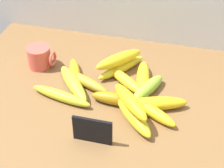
{
  "coord_description": "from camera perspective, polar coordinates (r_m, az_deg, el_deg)",
  "views": [
    {
      "loc": [
        18.13,
        -80.22,
        78.45
      ],
      "look_at": [
        -2.75,
        3.17,
        8.0
      ],
      "focal_mm": 57.61,
      "sensor_mm": 36.0,
      "label": 1
    }
  ],
  "objects": [
    {
      "name": "banana_11",
      "position": [
        1.15,
        5.71,
        -0.67
      ],
      "size": [
        10.42,
        15.74,
        4.17
      ],
      "primitive_type": "ellipsoid",
      "rotation": [
        0.0,
        0.0,
        4.27
      ],
      "color": "#8EBC35",
      "rests_on": "counter_top"
    },
    {
      "name": "banana_9",
      "position": [
        1.18,
        -4.37,
        0.46
      ],
      "size": [
        18.67,
        10.85,
        3.49
      ],
      "primitive_type": "ellipsoid",
      "rotation": [
        0.0,
        0.0,
        2.72
      ],
      "color": "#B29428",
      "rests_on": "counter_top"
    },
    {
      "name": "banana_4",
      "position": [
        1.18,
        2.14,
        0.62
      ],
      "size": [
        16.99,
        14.5,
        3.49
      ],
      "primitive_type": "ellipsoid",
      "rotation": [
        0.0,
        0.0,
        2.47
      ],
      "color": "yellow",
      "rests_on": "counter_top"
    },
    {
      "name": "banana_8",
      "position": [
        1.17,
        -6.15,
        0.06
      ],
      "size": [
        16.1,
        17.9,
        4.16
      ],
      "primitive_type": "ellipsoid",
      "rotation": [
        0.0,
        0.0,
        2.28
      ],
      "color": "#B7CB30",
      "rests_on": "counter_top"
    },
    {
      "name": "banana_1",
      "position": [
        1.05,
        3.35,
        -5.04
      ],
      "size": [
        15.61,
        17.13,
        4.24
      ],
      "primitive_type": "ellipsoid",
      "rotation": [
        0.0,
        0.0,
        2.28
      ],
      "color": "gold",
      "rests_on": "counter_top"
    },
    {
      "name": "banana_12",
      "position": [
        1.03,
        2.95,
        -2.8
      ],
      "size": [
        14.36,
        15.6,
        3.94
      ],
      "primitive_type": "ellipsoid",
      "rotation": [
        0.0,
        0.0,
        2.29
      ],
      "color": "yellow",
      "rests_on": "banana_1"
    },
    {
      "name": "banana_6",
      "position": [
        1.13,
        -8.1,
        -1.88
      ],
      "size": [
        21.0,
        7.49,
        3.31
      ],
      "primitive_type": "ellipsoid",
      "rotation": [
        0.0,
        0.0,
        2.94
      ],
      "color": "gold",
      "rests_on": "counter_top"
    },
    {
      "name": "banana_3",
      "position": [
        1.19,
        4.93,
        1.08
      ],
      "size": [
        6.6,
        17.55,
        4.22
      ],
      "primitive_type": "ellipsoid",
      "rotation": [
        0.0,
        0.0,
        1.71
      ],
      "color": "yellow",
      "rests_on": "counter_top"
    },
    {
      "name": "banana_5",
      "position": [
        1.23,
        1.49,
        2.61
      ],
      "size": [
        14.59,
        17.81,
        3.41
      ],
      "primitive_type": "ellipsoid",
      "rotation": [
        0.0,
        0.0,
        0.93
      ],
      "color": "yellow",
      "rests_on": "counter_top"
    },
    {
      "name": "banana_2",
      "position": [
        1.11,
        0.62,
        -2.29
      ],
      "size": [
        15.2,
        4.06,
        4.0
      ],
      "primitive_type": "ellipsoid",
      "rotation": [
        0.0,
        0.0,
        3.15
      ],
      "color": "#A17D15",
      "rests_on": "counter_top"
    },
    {
      "name": "chalkboard_sign",
      "position": [
        0.98,
        -3.11,
        -7.5
      ],
      "size": [
        11.0,
        1.8,
        8.4
      ],
      "color": "black",
      "rests_on": "counter_top"
    },
    {
      "name": "banana_0",
      "position": [
        1.22,
        -5.93,
        1.78
      ],
      "size": [
        9.29,
        15.63,
        3.55
      ],
      "primitive_type": "ellipsoid",
      "rotation": [
        0.0,
        0.0,
        1.97
      ],
      "color": "gold",
      "rests_on": "counter_top"
    },
    {
      "name": "banana_10",
      "position": [
        1.07,
        6.56,
        -4.43
      ],
      "size": [
        15.88,
        11.53,
        3.56
      ],
      "primitive_type": "ellipsoid",
      "rotation": [
        0.0,
        0.0,
        2.6
      ],
      "color": "yellow",
      "rests_on": "counter_top"
    },
    {
      "name": "counter_top",
      "position": [
        1.13,
        0.97,
        -3.77
      ],
      "size": [
        110.0,
        76.0,
        3.0
      ],
      "primitive_type": "cube",
      "color": "brown",
      "rests_on": "ground"
    },
    {
      "name": "banana_7",
      "position": [
        1.09,
        6.98,
        -3.08
      ],
      "size": [
        19.43,
        9.59,
        4.24
      ],
      "primitive_type": "ellipsoid",
      "rotation": [
        0.0,
        0.0,
        3.44
      ],
      "color": "yellow",
      "rests_on": "counter_top"
    },
    {
      "name": "coffee_mug",
      "position": [
        1.27,
        -11.37,
        4.24
      ],
      "size": [
        9.56,
        8.06,
        7.54
      ],
      "color": "#D75347",
      "rests_on": "counter_top"
    },
    {
      "name": "banana_13",
      "position": [
        1.21,
        1.08,
        3.93
      ],
      "size": [
        15.12,
        15.86,
        4.16
      ],
      "primitive_type": "ellipsoid",
      "rotation": [
        0.0,
        0.0,
        0.82
      ],
      "color": "yellow",
      "rests_on": "banana_5"
    }
  ]
}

